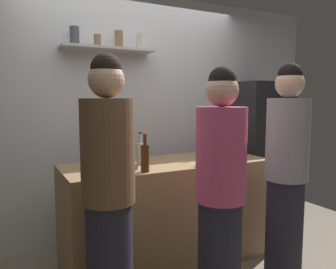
{
  "coord_description": "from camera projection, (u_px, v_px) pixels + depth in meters",
  "views": [
    {
      "loc": [
        -1.31,
        -2.12,
        1.49
      ],
      "look_at": [
        0.05,
        0.49,
        1.17
      ],
      "focal_mm": 35.42,
      "sensor_mm": 36.0,
      "label": 1
    }
  ],
  "objects": [
    {
      "name": "wine_bottle_pale_glass",
      "position": [
        140.0,
        152.0,
        2.9
      ],
      "size": [
        0.07,
        0.07,
        0.28
      ],
      "color": "#B2BFB2",
      "rests_on": "counter"
    },
    {
      "name": "refrigerator",
      "position": [
        257.0,
        154.0,
        3.95
      ],
      "size": [
        0.62,
        0.63,
        1.68
      ],
      "color": "black",
      "rests_on": "ground"
    },
    {
      "name": "baking_pan",
      "position": [
        113.0,
        166.0,
        2.68
      ],
      "size": [
        0.34,
        0.24,
        0.05
      ],
      "primitive_type": "cube",
      "color": "gray",
      "rests_on": "counter"
    },
    {
      "name": "counter",
      "position": [
        168.0,
        211.0,
        3.04
      ],
      "size": [
        1.87,
        0.71,
        0.92
      ],
      "primitive_type": "cube",
      "color": "#9E7A51",
      "rests_on": "ground"
    },
    {
      "name": "utensil_holder",
      "position": [
        207.0,
        158.0,
        2.91
      ],
      "size": [
        0.1,
        0.1,
        0.22
      ],
      "color": "#B2B2B7",
      "rests_on": "counter"
    },
    {
      "name": "wine_bottle_amber_glass",
      "position": [
        145.0,
        157.0,
        2.58
      ],
      "size": [
        0.07,
        0.07,
        0.3
      ],
      "color": "#472814",
      "rests_on": "counter"
    },
    {
      "name": "water_bottle_plastic",
      "position": [
        238.0,
        146.0,
        3.29
      ],
      "size": [
        0.09,
        0.09,
        0.23
      ],
      "color": "silver",
      "rests_on": "counter"
    },
    {
      "name": "back_wall_assembly",
      "position": [
        132.0,
        116.0,
        3.59
      ],
      "size": [
        4.8,
        0.32,
        2.6
      ],
      "color": "white",
      "rests_on": "ground"
    },
    {
      "name": "wine_bottle_green_glass",
      "position": [
        105.0,
        151.0,
        2.95
      ],
      "size": [
        0.07,
        0.07,
        0.28
      ],
      "color": "#19471E",
      "rests_on": "counter"
    },
    {
      "name": "person_pink_top",
      "position": [
        220.0,
        194.0,
        2.25
      ],
      "size": [
        0.34,
        0.34,
        1.71
      ],
      "rotation": [
        0.0,
        0.0,
        6.11
      ],
      "color": "#262633",
      "rests_on": "ground"
    },
    {
      "name": "person_brown_jacket",
      "position": [
        109.0,
        194.0,
        2.11
      ],
      "size": [
        0.34,
        0.34,
        1.77
      ],
      "rotation": [
        0.0,
        0.0,
        0.03
      ],
      "color": "#262633",
      "rests_on": "ground"
    },
    {
      "name": "person_grey_hoodie",
      "position": [
        286.0,
        173.0,
        2.7
      ],
      "size": [
        0.34,
        0.34,
        1.78
      ],
      "rotation": [
        0.0,
        0.0,
        4.09
      ],
      "color": "#262633",
      "rests_on": "ground"
    },
    {
      "name": "wine_bottle_dark_glass",
      "position": [
        205.0,
        147.0,
        3.2
      ],
      "size": [
        0.08,
        0.08,
        0.3
      ],
      "color": "black",
      "rests_on": "counter"
    }
  ]
}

